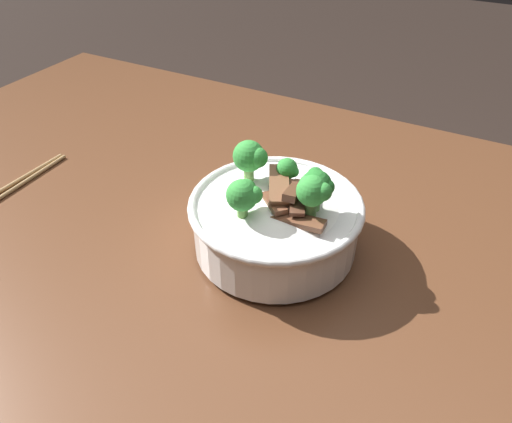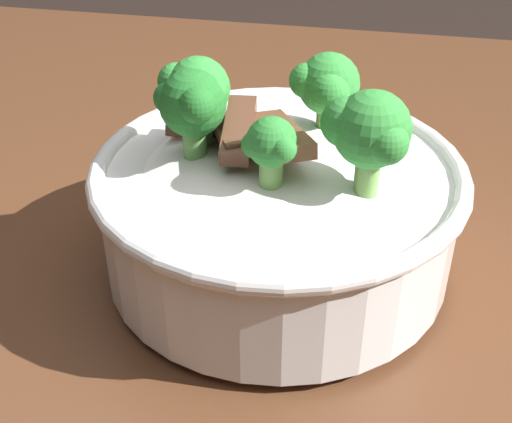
{
  "view_description": "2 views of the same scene",
  "coord_description": "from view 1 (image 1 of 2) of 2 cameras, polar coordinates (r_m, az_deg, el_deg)",
  "views": [
    {
      "loc": [
        0.37,
        -0.47,
        1.24
      ],
      "look_at": [
        0.11,
        0.03,
        0.8
      ],
      "focal_mm": 33.46,
      "sensor_mm": 36.0,
      "label": 1
    },
    {
      "loc": [
        0.09,
        0.4,
        1.06
      ],
      "look_at": [
        0.17,
        0.0,
        0.79
      ],
      "focal_mm": 47.32,
      "sensor_mm": 36.0,
      "label": 2
    }
  ],
  "objects": [
    {
      "name": "rice_bowl",
      "position": [
        0.69,
        2.38,
        -0.61
      ],
      "size": [
        0.25,
        0.25,
        0.15
      ],
      "color": "white",
      "rests_on": "dining_table"
    },
    {
      "name": "dining_table",
      "position": [
        0.82,
        -7.71,
        -5.6
      ],
      "size": [
        1.45,
        1.04,
        0.76
      ],
      "color": "#56331E",
      "rests_on": "ground"
    },
    {
      "name": "chopsticks_pair",
      "position": [
        0.95,
        -26.97,
        2.75
      ],
      "size": [
        0.03,
        0.23,
        0.01
      ],
      "color": "#9E7A4C",
      "rests_on": "dining_table"
    }
  ]
}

